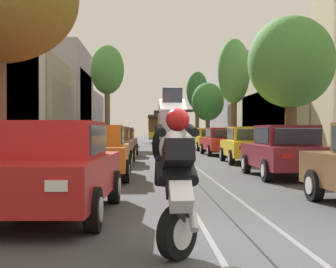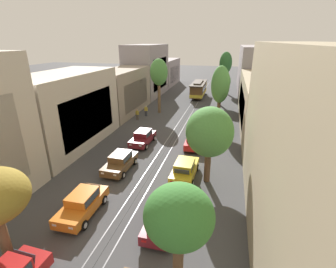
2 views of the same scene
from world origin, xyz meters
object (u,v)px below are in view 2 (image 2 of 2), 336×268
(parked_car_red_fourth_right, at_px, (194,140))
(cable_car_trolley, at_px, (198,89))
(parked_car_yellow_fifth_right, at_px, (202,123))
(street_tree_kerb_right_near, at_px, (179,218))
(parked_car_orange_second_left, at_px, (82,203))
(parked_car_maroon_fourth_left, at_px, (143,137))
(parked_car_yellow_mid_right, at_px, (185,169))
(street_tree_kerb_right_far, at_px, (226,64))
(street_tree_kerb_right_mid, at_px, (220,85))
(parked_car_brown_mid_left, at_px, (120,162))
(parked_car_maroon_second_right, at_px, (163,217))
(street_tree_kerb_right_fourth, at_px, (221,82))
(street_sign_post, at_px, (175,259))
(street_tree_kerb_right_second, at_px, (210,132))
(pedestrian_on_right_pavement, at_px, (146,110))
(pedestrian_on_left_pavement, at_px, (137,114))
(street_tree_kerb_left_second, at_px, (159,73))

(parked_car_red_fourth_right, bearing_deg, cable_car_trolley, 96.54)
(parked_car_yellow_fifth_right, height_order, street_tree_kerb_right_near, street_tree_kerb_right_near)
(parked_car_orange_second_left, relative_size, parked_car_maroon_fourth_left, 1.00)
(parked_car_yellow_mid_right, relative_size, street_tree_kerb_right_near, 0.73)
(street_tree_kerb_right_far, bearing_deg, street_tree_kerb_right_mid, -89.79)
(parked_car_brown_mid_left, height_order, cable_car_trolley, cable_car_trolley)
(cable_car_trolley, bearing_deg, parked_car_yellow_mid_right, -84.61)
(parked_car_maroon_fourth_left, relative_size, cable_car_trolley, 0.48)
(parked_car_maroon_second_right, xyz_separation_m, parked_car_red_fourth_right, (0.07, 12.92, 0.00))
(parked_car_orange_second_left, distance_m, street_tree_kerb_right_fourth, 33.76)
(parked_car_brown_mid_left, height_order, street_sign_post, street_sign_post)
(parked_car_yellow_mid_right, bearing_deg, street_tree_kerb_right_second, -2.70)
(parked_car_red_fourth_right, xyz_separation_m, pedestrian_on_right_pavement, (-8.98, 9.89, 0.15))
(parked_car_red_fourth_right, xyz_separation_m, street_tree_kerb_right_second, (2.02, -6.72, 3.56))
(pedestrian_on_left_pavement, xyz_separation_m, street_sign_post, (11.10, -24.44, 0.90))
(parked_car_maroon_fourth_left, distance_m, pedestrian_on_left_pavement, 9.17)
(parked_car_yellow_mid_right, bearing_deg, parked_car_brown_mid_left, -179.20)
(parked_car_yellow_mid_right, xyz_separation_m, street_sign_post, (1.39, -10.06, 1.02))
(parked_car_yellow_mid_right, height_order, street_tree_kerb_right_mid, street_tree_kerb_right_mid)
(street_sign_post, bearing_deg, street_tree_kerb_right_near, -66.56)
(street_tree_kerb_right_fourth, bearing_deg, parked_car_orange_second_left, -102.85)
(parked_car_orange_second_left, relative_size, pedestrian_on_right_pavement, 2.61)
(parked_car_red_fourth_right, height_order, street_tree_kerb_right_second, street_tree_kerb_right_second)
(street_tree_kerb_right_mid, xyz_separation_m, pedestrian_on_right_pavement, (-11.06, 2.50, -4.68))
(parked_car_yellow_mid_right, bearing_deg, street_tree_kerb_right_mid, 82.02)
(parked_car_orange_second_left, bearing_deg, street_tree_kerb_right_mid, 69.02)
(street_tree_kerb_right_second, height_order, pedestrian_on_left_pavement, street_tree_kerb_right_second)
(street_tree_kerb_right_fourth, distance_m, pedestrian_on_left_pavement, 16.89)
(street_sign_post, bearing_deg, parked_car_maroon_fourth_left, 114.36)
(street_tree_kerb_right_far, relative_size, pedestrian_on_right_pavement, 5.22)
(parked_car_yellow_fifth_right, distance_m, pedestrian_on_left_pavement, 9.79)
(parked_car_maroon_fourth_left, distance_m, parked_car_maroon_second_right, 13.59)
(parked_car_yellow_mid_right, xyz_separation_m, street_tree_kerb_right_fourth, (1.64, 26.44, 3.42))
(pedestrian_on_left_pavement, bearing_deg, parked_car_yellow_fifth_right, -8.71)
(street_tree_kerb_right_mid, relative_size, street_sign_post, 2.75)
(street_tree_kerb_right_fourth, bearing_deg, street_tree_kerb_left_second, -141.13)
(parked_car_red_fourth_right, bearing_deg, street_sign_post, -84.84)
(street_tree_kerb_right_fourth, relative_size, street_sign_post, 2.08)
(parked_car_maroon_fourth_left, xyz_separation_m, parked_car_red_fourth_right, (5.78, 0.60, 0.00))
(parked_car_yellow_mid_right, distance_m, parked_car_red_fourth_right, 6.63)
(parked_car_yellow_mid_right, relative_size, pedestrian_on_left_pavement, 2.70)
(street_tree_kerb_left_second, bearing_deg, pedestrian_on_right_pavement, -120.88)
(parked_car_red_fourth_right, xyz_separation_m, cable_car_trolley, (-2.88, 25.13, 0.86))
(street_tree_kerb_right_near, distance_m, pedestrian_on_left_pavement, 27.67)
(street_tree_kerb_left_second, height_order, pedestrian_on_left_pavement, street_tree_kerb_left_second)
(parked_car_red_fourth_right, relative_size, parked_car_yellow_fifth_right, 1.01)
(pedestrian_on_left_pavement, bearing_deg, parked_car_maroon_second_right, -65.24)
(parked_car_red_fourth_right, bearing_deg, street_tree_kerb_right_near, -84.23)
(street_tree_kerb_right_mid, bearing_deg, street_sign_post, -91.37)
(street_tree_kerb_left_second, bearing_deg, parked_car_yellow_fifth_right, -38.58)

